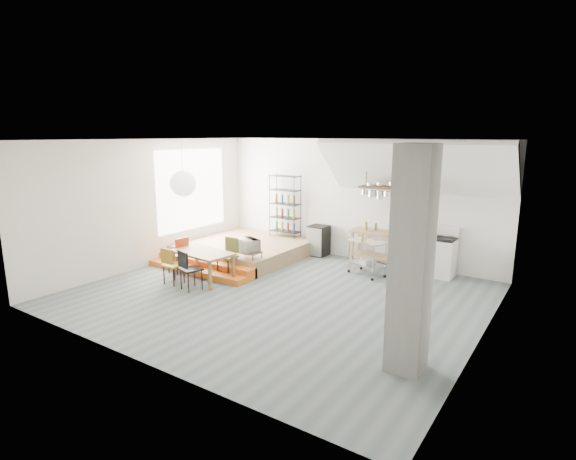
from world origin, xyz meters
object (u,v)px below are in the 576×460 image
Objects in this scene: dining_table at (203,255)px; rolling_cart at (367,253)px; mini_fridge at (319,240)px; stove at (441,257)px.

rolling_cart reaches higher than dining_table.
rolling_cart is at bearing -26.56° from mini_fridge.
stove reaches higher than mini_fridge.
stove is at bearing 42.97° from dining_table.
rolling_cart is at bearing 45.67° from dining_table.
dining_table is 1.81× the size of mini_fridge.
mini_fridge is at bearing 174.49° from rolling_cart.
mini_fridge reaches higher than dining_table.
rolling_cart is (-1.50, -0.89, 0.07)m from stove.
dining_table is 3.87m from rolling_cart.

